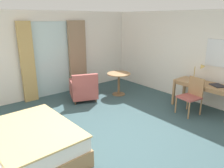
{
  "coord_description": "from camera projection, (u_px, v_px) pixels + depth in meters",
  "views": [
    {
      "loc": [
        -2.5,
        -3.03,
        2.33
      ],
      "look_at": [
        0.52,
        0.64,
        0.87
      ],
      "focal_mm": 34.54,
      "sensor_mm": 36.0,
      "label": 1
    }
  ],
  "objects": [
    {
      "name": "round_cafe_table",
      "position": [
        119.0,
        79.0,
        6.68
      ],
      "size": [
        0.72,
        0.72,
        0.7
      ],
      "color": "#9E754C",
      "rests_on": "ground"
    },
    {
      "name": "desk_lamp",
      "position": [
        200.0,
        69.0,
        5.66
      ],
      "size": [
        0.27,
        0.29,
        0.49
      ],
      "color": "tan",
      "rests_on": "writing_desk"
    },
    {
      "name": "wall_right",
      "position": [
        199.0,
        58.0,
        5.95
      ],
      "size": [
        0.12,
        6.56,
        2.53
      ],
      "primitive_type": "cube",
      "color": "silver",
      "rests_on": "ground"
    },
    {
      "name": "curtain_panel_right",
      "position": [
        78.0,
        56.0,
        6.98
      ],
      "size": [
        0.6,
        0.1,
        2.25
      ],
      "primitive_type": "cube",
      "color": "#897056",
      "rests_on": "ground"
    },
    {
      "name": "ground",
      "position": [
        112.0,
        138.0,
        4.45
      ],
      "size": [
        6.74,
        6.96,
        0.1
      ],
      "primitive_type": "cube",
      "color": "#334C51"
    },
    {
      "name": "wall_back",
      "position": [
        44.0,
        55.0,
        6.44
      ],
      "size": [
        6.34,
        0.12,
        2.53
      ],
      "primitive_type": "cube",
      "color": "silver",
      "rests_on": "ground"
    },
    {
      "name": "armchair_by_window",
      "position": [
        84.0,
        89.0,
        6.28
      ],
      "size": [
        0.96,
        1.0,
        0.84
      ],
      "color": "#9E4C47",
      "rests_on": "ground"
    },
    {
      "name": "desk_chair",
      "position": [
        192.0,
        94.0,
        5.35
      ],
      "size": [
        0.54,
        0.51,
        0.92
      ],
      "color": "#9E4C47",
      "rests_on": "ground"
    },
    {
      "name": "wall_mirror",
      "position": [
        216.0,
        53.0,
        5.48
      ],
      "size": [
        0.02,
        0.52,
        0.69
      ],
      "color": "silver"
    },
    {
      "name": "balcony_glass_door",
      "position": [
        53.0,
        59.0,
        6.57
      ],
      "size": [
        1.17,
        0.02,
        2.23
      ],
      "primitive_type": "cube",
      "color": "silver",
      "rests_on": "ground"
    },
    {
      "name": "closed_book",
      "position": [
        218.0,
        86.0,
        5.29
      ],
      "size": [
        0.38,
        0.41,
        0.02
      ],
      "primitive_type": "cube",
      "rotation": [
        0.0,
        0.0,
        -0.48
      ],
      "color": "#232328",
      "rests_on": "writing_desk"
    },
    {
      "name": "writing_desk",
      "position": [
        205.0,
        87.0,
        5.51
      ],
      "size": [
        0.61,
        1.52,
        0.72
      ],
      "color": "#9E754C",
      "rests_on": "ground"
    },
    {
      "name": "bed",
      "position": [
        9.0,
        151.0,
        3.42
      ],
      "size": [
        2.03,
        1.82,
        1.08
      ],
      "color": "#9E754C",
      "rests_on": "ground"
    },
    {
      "name": "curtain_panel_left",
      "position": [
        28.0,
        63.0,
        6.01
      ],
      "size": [
        0.38,
        0.1,
        2.25
      ],
      "primitive_type": "cube",
      "color": "tan",
      "rests_on": "ground"
    }
  ]
}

